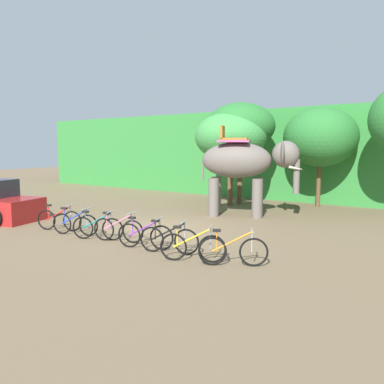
% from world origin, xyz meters
% --- Properties ---
extents(ground_plane, '(80.00, 80.00, 0.00)m').
position_xyz_m(ground_plane, '(0.00, 0.00, 0.00)').
color(ground_plane, brown).
extents(foliage_hedge, '(36.00, 6.00, 4.97)m').
position_xyz_m(foliage_hedge, '(0.00, 12.47, 2.49)').
color(foliage_hedge, '#338438').
rests_on(foliage_hedge, ground).
extents(tree_right, '(3.53, 3.53, 4.62)m').
position_xyz_m(tree_right, '(-0.48, 6.54, 3.39)').
color(tree_right, brown).
rests_on(tree_right, ground).
extents(tree_far_left, '(3.45, 3.45, 5.10)m').
position_xyz_m(tree_far_left, '(-0.28, 7.18, 3.91)').
color(tree_far_left, brown).
rests_on(tree_far_left, ground).
extents(tree_center_right, '(3.48, 3.48, 4.78)m').
position_xyz_m(tree_center_right, '(3.33, 8.44, 3.36)').
color(tree_center_right, brown).
rests_on(tree_center_right, ground).
extents(elephant, '(4.19, 2.90, 3.78)m').
position_xyz_m(elephant, '(1.42, 4.25, 2.20)').
color(elephant, '#665E56').
rests_on(elephant, ground).
extents(bike_red, '(1.62, 0.74, 0.92)m').
position_xyz_m(bike_red, '(-2.62, -1.95, 0.39)').
color(bike_red, black).
rests_on(bike_red, ground).
extents(bike_blue, '(1.65, 0.66, 0.92)m').
position_xyz_m(bike_blue, '(-1.61, -2.09, 0.39)').
color(bike_blue, black).
rests_on(bike_blue, ground).
extents(bike_teal, '(1.60, 0.77, 0.92)m').
position_xyz_m(bike_teal, '(-0.51, -2.11, 0.39)').
color(bike_teal, black).
rests_on(bike_teal, ground).
extents(bike_pink, '(1.66, 0.63, 0.92)m').
position_xyz_m(bike_pink, '(0.22, -1.94, 0.39)').
color(bike_pink, black).
rests_on(bike_pink, ground).
extents(bike_purple, '(1.64, 0.67, 0.92)m').
position_xyz_m(bike_purple, '(1.43, -2.08, 0.39)').
color(bike_purple, black).
rests_on(bike_purple, ground).
extents(bike_black, '(1.65, 0.67, 0.92)m').
position_xyz_m(bike_black, '(2.28, -2.08, 0.39)').
color(bike_black, black).
rests_on(bike_black, ground).
extents(bike_yellow, '(1.59, 0.78, 0.92)m').
position_xyz_m(bike_yellow, '(3.24, -2.34, 0.39)').
color(bike_yellow, black).
rests_on(bike_yellow, ground).
extents(bike_orange, '(1.52, 0.89, 0.92)m').
position_xyz_m(bike_orange, '(4.25, -2.09, 0.39)').
color(bike_orange, black).
rests_on(bike_orange, ground).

